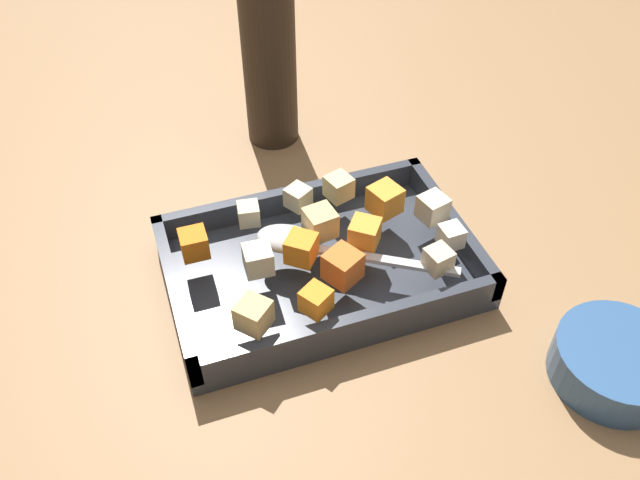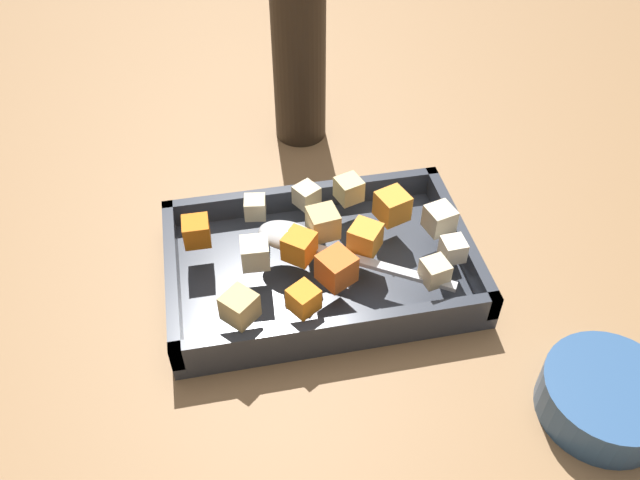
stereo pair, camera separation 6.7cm
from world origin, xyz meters
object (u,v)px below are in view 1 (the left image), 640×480
Objects in this scene: pepper_mill at (269,62)px; small_prep_bowl at (615,362)px; serving_spoon at (299,242)px; baking_dish at (320,267)px.

pepper_mill is 0.52m from small_prep_bowl.
pepper_mill is 2.10× the size of small_prep_bowl.
small_prep_bowl is at bearing -10.05° from serving_spoon.
serving_spoon is at bearing -42.20° from small_prep_bowl.
baking_dish is at bearing 17.67° from serving_spoon.
pepper_mill is (-0.03, -0.26, 0.10)m from baking_dish.
baking_dish is 1.67× the size of serving_spoon.
baking_dish is 0.30m from small_prep_bowl.
serving_spoon is 0.78× the size of pepper_mill.
serving_spoon is 0.27m from pepper_mill.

